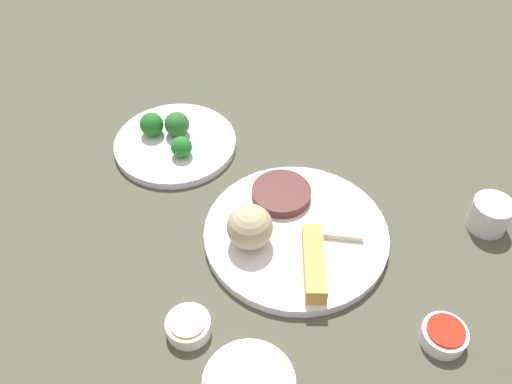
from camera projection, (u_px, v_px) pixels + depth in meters
The scene contains 16 objects.
tabletop at pixel (298, 252), 0.82m from camera, with size 2.20×2.20×0.02m, color #484939.
main_plate at pixel (296, 234), 0.82m from camera, with size 0.28×0.28×0.02m, color white.
rice_scoop at pixel (250, 227), 0.78m from camera, with size 0.07×0.07×0.07m, color tan.
spring_roll at pixel (314, 263), 0.76m from camera, with size 0.12×0.03×0.03m, color gold.
crab_rangoon_wonton at pixel (341, 218), 0.83m from camera, with size 0.08×0.07×0.01m, color beige.
stir_fry_heap at pixel (281, 193), 0.86m from camera, with size 0.10×0.10×0.02m, color #4F2523.
broccoli_plate at pixel (176, 144), 0.97m from camera, with size 0.22×0.22×0.01m, color white.
broccoli_floret_0 at pixel (152, 124), 0.96m from camera, with size 0.04×0.04×0.04m, color #1F6822.
broccoli_floret_1 at pixel (177, 124), 0.96m from camera, with size 0.04×0.04×0.04m, color #29682B.
broccoli_floret_2 at pixel (181, 147), 0.92m from camera, with size 0.04×0.04×0.04m, color #227326.
soy_sauce_bowl_liquid at pixel (249, 381), 0.63m from camera, with size 0.09×0.09×0.00m, color black.
sauce_ramekin_sweet_and_sour at pixel (443, 336), 0.70m from camera, with size 0.06×0.06×0.02m, color white.
sauce_ramekin_sweet_and_sour_liquid at pixel (446, 330), 0.69m from camera, with size 0.05×0.05×0.00m, color red.
sauce_ramekin_hot_mustard at pixel (189, 326), 0.71m from camera, with size 0.06×0.06×0.02m, color white.
sauce_ramekin_hot_mustard_liquid at pixel (188, 321), 0.70m from camera, with size 0.05×0.05×0.00m, color gold.
teacup at pixel (490, 215), 0.83m from camera, with size 0.06×0.06×0.05m, color silver.
Camera 1 is at (0.49, 0.10, 0.67)m, focal length 37.52 mm.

